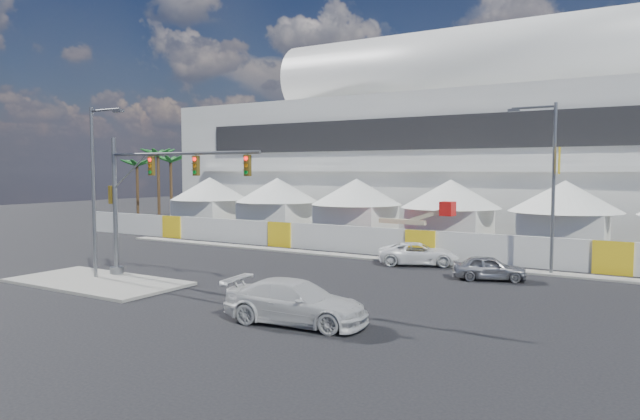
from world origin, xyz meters
The scene contains 13 objects.
ground centered at (0.00, 0.00, 0.00)m, with size 160.00×160.00×0.00m, color black.
median_island centered at (-6.00, -3.00, 0.07)m, with size 10.00×5.00×0.15m, color gray.
stadium centered at (8.71, 41.50, 9.45)m, with size 80.00×24.80×21.98m.
tent_row centered at (0.50, 24.00, 3.15)m, with size 53.40×8.40×5.40m.
hoarding_fence centered at (6.00, 14.50, 1.00)m, with size 70.00×0.25×2.00m, color silver.
palm_cluster centered at (-33.46, 29.50, 6.88)m, with size 10.60×10.60×8.55m.
sedan_silver centered at (12.14, 9.03, 0.69)m, with size 4.05×1.63×1.38m, color #98999D.
pickup_curb centered at (6.85, 11.85, 0.72)m, with size 5.22×2.41×1.45m, color white.
pickup_near centered at (7.83, -4.21, 0.87)m, with size 5.99×2.44×1.74m, color silver.
traffic_mast centered at (-4.63, -1.00, 4.55)m, with size 10.89×0.77×7.90m.
streetlight_median centered at (-6.71, -2.35, 5.61)m, with size 2.63×0.26×9.52m.
streetlight_curb centered at (14.66, 12.50, 5.86)m, with size 2.99×0.67×10.11m.
boom_lift centered at (2.27, 18.79, 1.03)m, with size 7.62×2.06×3.83m.
Camera 1 is at (20.33, -23.15, 6.18)m, focal length 32.00 mm.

